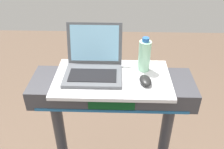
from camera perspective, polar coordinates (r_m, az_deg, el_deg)
desk_board at (r=1.32m, az=0.07°, el=-0.98°), size 0.63×0.37×0.02m
laptop at (r=1.34m, az=-4.35°, el=2.42°), size 0.31×0.29×0.24m
computer_mouse at (r=1.27m, az=7.86°, el=-1.40°), size 0.08×0.11×0.03m
water_bottle at (r=1.35m, az=7.63°, el=4.47°), size 0.07×0.07×0.20m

